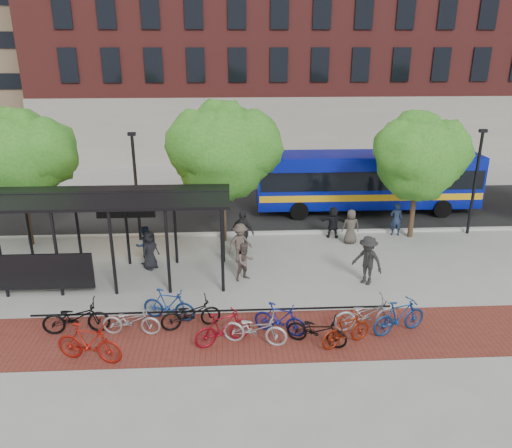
{
  "coord_description": "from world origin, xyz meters",
  "views": [
    {
      "loc": [
        -2.65,
        -18.79,
        8.94
      ],
      "look_at": [
        -1.6,
        1.11,
        1.6
      ],
      "focal_mm": 35.0,
      "sensor_mm": 36.0,
      "label": 1
    }
  ],
  "objects_px": {
    "bike_11": "(399,317)",
    "pedestrian_0": "(150,250)",
    "lamp_post_left": "(136,184)",
    "pedestrian_9": "(367,260)",
    "bike_8": "(317,330)",
    "bike_1": "(89,343)",
    "bus_shelter": "(87,207)",
    "bike_6": "(255,328)",
    "bus": "(367,178)",
    "pedestrian_3": "(240,243)",
    "lamp_post_right": "(476,179)",
    "bike_0": "(76,317)",
    "bike_9": "(346,330)",
    "pedestrian_5": "(333,222)",
    "pedestrian_7": "(396,219)",
    "pedestrian_2": "(145,245)",
    "bike_2": "(131,321)",
    "tree_a": "(19,154)",
    "bike_5": "(223,328)",
    "tree_b": "(224,147)",
    "pedestrian_8": "(245,262)",
    "pedestrian_6": "(351,227)",
    "tree_c": "(421,154)",
    "bike_4": "(191,313)",
    "bike_10": "(366,314)",
    "pedestrian_4": "(242,232)",
    "bike_3": "(169,305)",
    "bike_7": "(280,319)"
  },
  "relations": [
    {
      "from": "bike_5",
      "to": "bike_6",
      "type": "distance_m",
      "value": 0.99
    },
    {
      "from": "bus_shelter",
      "to": "bus",
      "type": "bearing_deg",
      "value": 30.97
    },
    {
      "from": "bike_7",
      "to": "pedestrian_0",
      "type": "relative_size",
      "value": 1.07
    },
    {
      "from": "bike_11",
      "to": "pedestrian_0",
      "type": "relative_size",
      "value": 1.19
    },
    {
      "from": "tree_c",
      "to": "bike_6",
      "type": "relative_size",
      "value": 2.89
    },
    {
      "from": "bike_11",
      "to": "pedestrian_3",
      "type": "xyz_separation_m",
      "value": [
        -5.0,
        5.75,
        0.29
      ]
    },
    {
      "from": "pedestrian_4",
      "to": "lamp_post_right",
      "type": "bearing_deg",
      "value": 41.9
    },
    {
      "from": "pedestrian_2",
      "to": "lamp_post_right",
      "type": "bearing_deg",
      "value": 157.18
    },
    {
      "from": "lamp_post_right",
      "to": "bike_1",
      "type": "distance_m",
      "value": 18.71
    },
    {
      "from": "bike_1",
      "to": "bike_11",
      "type": "distance_m",
      "value": 9.65
    },
    {
      "from": "bus_shelter",
      "to": "bike_2",
      "type": "distance_m",
      "value": 5.35
    },
    {
      "from": "bike_10",
      "to": "pedestrian_8",
      "type": "relative_size",
      "value": 1.39
    },
    {
      "from": "pedestrian_0",
      "to": "pedestrian_6",
      "type": "bearing_deg",
      "value": -37.58
    },
    {
      "from": "bike_1",
      "to": "pedestrian_8",
      "type": "xyz_separation_m",
      "value": [
        4.74,
        5.14,
        0.15
      ]
    },
    {
      "from": "bike_3",
      "to": "pedestrian_2",
      "type": "bearing_deg",
      "value": 34.28
    },
    {
      "from": "bus",
      "to": "tree_a",
      "type": "bearing_deg",
      "value": -166.57
    },
    {
      "from": "pedestrian_4",
      "to": "bike_7",
      "type": "bearing_deg",
      "value": -48.42
    },
    {
      "from": "bike_10",
      "to": "pedestrian_2",
      "type": "distance_m",
      "value": 9.78
    },
    {
      "from": "pedestrian_6",
      "to": "bike_11",
      "type": "bearing_deg",
      "value": 89.8
    },
    {
      "from": "tree_c",
      "to": "bike_4",
      "type": "bearing_deg",
      "value": -142.74
    },
    {
      "from": "bus_shelter",
      "to": "bike_6",
      "type": "bearing_deg",
      "value": -38.63
    },
    {
      "from": "bus",
      "to": "pedestrian_7",
      "type": "height_order",
      "value": "bus"
    },
    {
      "from": "bus_shelter",
      "to": "bike_0",
      "type": "bearing_deg",
      "value": -83.98
    },
    {
      "from": "bike_10",
      "to": "pedestrian_5",
      "type": "xyz_separation_m",
      "value": [
        0.53,
        8.16,
        0.21
      ]
    },
    {
      "from": "tree_b",
      "to": "bus",
      "type": "bearing_deg",
      "value": 27.05
    },
    {
      "from": "bike_0",
      "to": "bike_9",
      "type": "bearing_deg",
      "value": -102.38
    },
    {
      "from": "pedestrian_2",
      "to": "bike_2",
      "type": "bearing_deg",
      "value": 61.11
    },
    {
      "from": "bike_9",
      "to": "pedestrian_5",
      "type": "height_order",
      "value": "pedestrian_5"
    },
    {
      "from": "bike_2",
      "to": "pedestrian_9",
      "type": "xyz_separation_m",
      "value": [
        8.49,
        3.15,
        0.49
      ]
    },
    {
      "from": "lamp_post_left",
      "to": "bike_1",
      "type": "distance_m",
      "value": 9.88
    },
    {
      "from": "lamp_post_left",
      "to": "bike_0",
      "type": "xyz_separation_m",
      "value": [
        -0.71,
        -8.07,
        -2.19
      ]
    },
    {
      "from": "lamp_post_left",
      "to": "pedestrian_9",
      "type": "xyz_separation_m",
      "value": [
        9.57,
        -5.1,
        -1.76
      ]
    },
    {
      "from": "tree_c",
      "to": "pedestrian_9",
      "type": "bearing_deg",
      "value": -125.97
    },
    {
      "from": "bus",
      "to": "pedestrian_6",
      "type": "xyz_separation_m",
      "value": [
        -1.91,
        -4.65,
        -1.04
      ]
    },
    {
      "from": "bus",
      "to": "bike_1",
      "type": "distance_m",
      "value": 17.78
    },
    {
      "from": "bus_shelter",
      "to": "bike_0",
      "type": "distance_m",
      "value": 4.69
    },
    {
      "from": "tree_a",
      "to": "bike_5",
      "type": "bearing_deg",
      "value": -44.23
    },
    {
      "from": "bike_1",
      "to": "pedestrian_9",
      "type": "bearing_deg",
      "value": -48.54
    },
    {
      "from": "bike_6",
      "to": "tree_b",
      "type": "bearing_deg",
      "value": 20.0
    },
    {
      "from": "bike_10",
      "to": "pedestrian_6",
      "type": "xyz_separation_m",
      "value": [
        1.21,
        7.4,
        0.26
      ]
    },
    {
      "from": "tree_c",
      "to": "bike_4",
      "type": "relative_size",
      "value": 2.98
    },
    {
      "from": "lamp_post_left",
      "to": "bike_8",
      "type": "bearing_deg",
      "value": -52.74
    },
    {
      "from": "bus_shelter",
      "to": "lamp_post_right",
      "type": "xyz_separation_m",
      "value": [
        17.13,
        4.08,
        -0.25
      ]
    },
    {
      "from": "bike_3",
      "to": "pedestrian_9",
      "type": "relative_size",
      "value": 0.95
    },
    {
      "from": "tree_a",
      "to": "bike_1",
      "type": "distance_m",
      "value": 11.25
    },
    {
      "from": "bike_8",
      "to": "pedestrian_9",
      "type": "distance_m",
      "value": 4.83
    },
    {
      "from": "bus",
      "to": "pedestrian_3",
      "type": "xyz_separation_m",
      "value": [
        -7.1,
        -6.56,
        -0.99
      ]
    },
    {
      "from": "bike_8",
      "to": "tree_b",
      "type": "bearing_deg",
      "value": 40.57
    },
    {
      "from": "pedestrian_3",
      "to": "bike_9",
      "type": "bearing_deg",
      "value": -94.86
    },
    {
      "from": "tree_c",
      "to": "pedestrian_5",
      "type": "distance_m",
      "value": 5.07
    }
  ]
}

